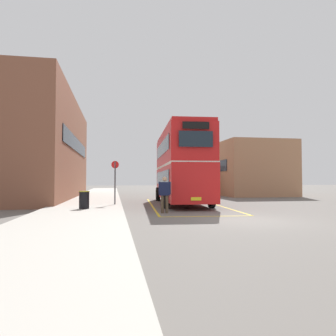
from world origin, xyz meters
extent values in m
plane|color=#66605B|center=(0.00, 14.40, 0.00)|extent=(135.60, 135.60, 0.00)
cube|color=#B2ADA3|center=(-6.50, 16.80, 0.07)|extent=(4.00, 57.60, 0.14)
cube|color=brown|center=(-11.05, 15.79, 4.09)|extent=(5.91, 19.23, 8.18)
cube|color=#232D38|center=(-8.07, 15.79, 4.50)|extent=(0.06, 14.62, 1.10)
cube|color=#AD7A56|center=(8.81, 21.95, 2.70)|extent=(6.62, 14.08, 5.39)
cube|color=#232D38|center=(5.47, 21.95, 2.97)|extent=(0.06, 10.70, 1.10)
cylinder|color=black|center=(-1.69, 12.02, 0.50)|extent=(0.34, 1.02, 1.00)
cylinder|color=black|center=(0.84, 11.86, 0.50)|extent=(0.34, 1.02, 1.00)
cylinder|color=black|center=(-2.10, 5.66, 0.50)|extent=(0.34, 1.02, 1.00)
cylinder|color=black|center=(0.43, 5.50, 0.50)|extent=(0.34, 1.02, 1.00)
cube|color=red|center=(-0.63, 8.76, 1.40)|extent=(3.12, 10.41, 2.10)
cube|color=red|center=(-0.63, 8.76, 3.50)|extent=(3.10, 10.21, 2.10)
cube|color=red|center=(-0.63, 8.76, 4.65)|extent=(3.00, 10.10, 0.20)
cube|color=silver|center=(-0.63, 8.76, 2.45)|extent=(3.14, 10.31, 0.14)
cube|color=#19232D|center=(-1.87, 8.84, 1.70)|extent=(0.57, 8.41, 0.84)
cube|color=#19232D|center=(-1.87, 8.84, 3.60)|extent=(0.57, 8.41, 0.84)
cube|color=#19232D|center=(0.62, 8.68, 1.70)|extent=(0.57, 8.41, 0.84)
cube|color=#19232D|center=(0.62, 8.68, 3.60)|extent=(0.57, 8.41, 0.84)
cube|color=#19232D|center=(-0.96, 3.61, 3.60)|extent=(1.72, 0.15, 0.80)
cube|color=black|center=(-0.96, 3.61, 4.28)|extent=(1.35, 0.13, 0.36)
cube|color=#19232D|center=(-0.29, 13.91, 1.80)|extent=(1.96, 0.17, 1.00)
cube|color=yellow|center=(-0.96, 3.61, 0.63)|extent=(0.52, 0.06, 0.16)
cylinder|color=black|center=(2.28, 26.10, 0.46)|extent=(0.38, 0.95, 0.92)
cylinder|color=black|center=(4.81, 26.46, 0.46)|extent=(0.38, 0.95, 0.92)
cylinder|color=black|center=(3.03, 20.73, 0.46)|extent=(0.38, 0.95, 0.92)
cylinder|color=black|center=(5.56, 21.08, 0.46)|extent=(0.38, 0.95, 0.92)
cube|color=silver|center=(3.92, 23.59, 1.60)|extent=(3.71, 9.30, 2.60)
cube|color=silver|center=(3.92, 23.59, 2.96)|extent=(3.51, 8.92, 0.12)
cube|color=#19232D|center=(2.67, 23.42, 1.95)|extent=(1.03, 7.17, 0.96)
cube|color=#19232D|center=(5.17, 23.77, 1.95)|extent=(1.03, 7.17, 0.96)
cube|color=#19232D|center=(3.29, 28.09, 1.90)|extent=(1.97, 0.31, 1.10)
cylinder|color=#473828|center=(-2.49, 3.16, 0.42)|extent=(0.14, 0.14, 0.83)
cylinder|color=#473828|center=(-2.71, 3.20, 0.42)|extent=(0.14, 0.14, 0.83)
cube|color=#141938|center=(-2.60, 3.18, 1.15)|extent=(0.52, 0.31, 0.63)
cylinder|color=#141938|center=(-2.36, 3.13, 1.18)|extent=(0.09, 0.09, 0.59)
cylinder|color=#141938|center=(-2.84, 3.22, 1.18)|extent=(0.09, 0.09, 0.59)
sphere|color=tan|center=(-2.61, 3.16, 1.60)|extent=(0.23, 0.23, 0.23)
cylinder|color=black|center=(-6.41, 4.60, 0.56)|extent=(0.49, 0.49, 0.84)
cylinder|color=olive|center=(-6.41, 4.60, 1.00)|extent=(0.52, 0.52, 0.04)
cylinder|color=#4C4C51|center=(-4.90, 7.20, 1.39)|extent=(0.08, 0.08, 2.50)
cylinder|color=red|center=(-4.90, 7.20, 2.46)|extent=(0.44, 0.12, 0.44)
cube|color=gold|center=(-2.65, 7.86, 0.00)|extent=(0.91, 12.26, 0.01)
cube|color=gold|center=(1.40, 7.60, 0.00)|extent=(0.91, 12.26, 0.01)
cube|color=gold|center=(-1.02, 1.61, 0.00)|extent=(4.18, 0.39, 0.01)
camera|label=1|loc=(-4.95, -11.38, 1.55)|focal=33.47mm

